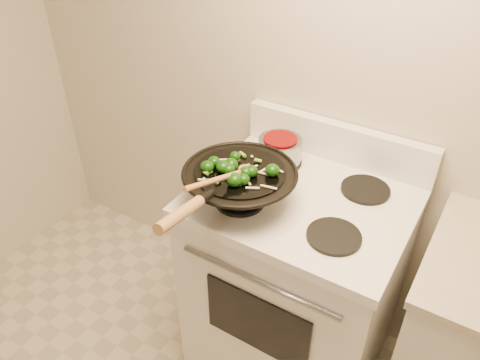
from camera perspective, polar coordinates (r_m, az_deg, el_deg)
The scene contains 5 objects.
stove at distance 2.03m, azimuth 6.76°, elevation -12.09°, with size 0.78×0.67×1.08m.
wok at distance 1.63m, azimuth -0.10°, elevation -0.52°, with size 0.40×0.67×0.23m.
stirfry at distance 1.57m, azimuth -0.54°, elevation 1.29°, with size 0.28×0.22×0.05m.
wooden_spoon at distance 1.52m, azimuth -1.08°, elevation 0.62°, with size 0.09×0.32×0.10m.
saucepan at distance 1.86m, azimuth 4.84°, elevation 3.73°, with size 0.17×0.27×0.10m.
Camera 1 is at (0.45, -0.10, 1.96)m, focal length 35.00 mm.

